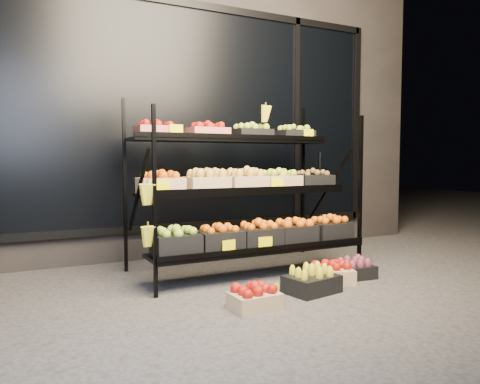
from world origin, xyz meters
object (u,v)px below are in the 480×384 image
floor_crate_midleft (312,281)px  floor_crate_midright (332,273)px  display_rack (245,190)px  floor_crate_left (255,297)px

floor_crate_midleft → floor_crate_midright: bearing=16.8°
display_rack → floor_crate_midleft: size_ratio=4.74×
floor_crate_left → floor_crate_midright: floor_crate_midright is taller
display_rack → floor_crate_midright: 1.10m
floor_crate_midleft → display_rack: bearing=89.9°
floor_crate_left → floor_crate_midleft: 0.63m
display_rack → floor_crate_midright: size_ratio=5.15×
floor_crate_left → floor_crate_midright: bearing=17.9°
display_rack → floor_crate_midleft: (0.16, -0.86, -0.69)m
floor_crate_left → floor_crate_midleft: (0.61, 0.15, 0.01)m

